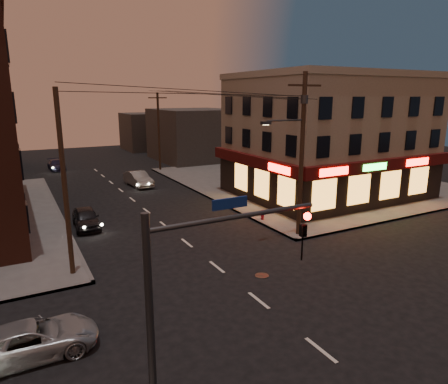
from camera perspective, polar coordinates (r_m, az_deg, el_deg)
ground at (r=18.21m, az=4.98°, el=-15.18°), size 120.00×120.00×0.00m
sidewalk_ne at (r=42.89m, az=11.23°, el=1.63°), size 24.00×28.00×0.15m
pizza_building at (r=36.62m, az=14.64°, el=7.79°), size 15.85×12.85×10.50m
bg_building_ne_a at (r=56.40m, az=-4.31°, el=8.17°), size 10.00×12.00×7.00m
bg_building_ne_b at (r=68.78m, az=-10.67°, el=8.52°), size 8.00×8.00×6.00m
utility_pole_main at (r=24.81m, az=10.88°, el=6.41°), size 4.20×0.44×10.00m
utility_pole_far at (r=48.09m, az=-9.29°, el=8.49°), size 0.26×0.26×9.00m
utility_pole_west at (r=20.30m, az=-21.82°, el=0.95°), size 0.24×0.24×9.00m
traffic_signal at (r=9.53m, az=-4.46°, el=-15.19°), size 4.49×0.32×6.47m
suv_cross at (r=15.98m, az=-25.77°, el=-18.48°), size 4.40×2.03×1.22m
sedan_near at (r=28.72m, az=-19.12°, el=-3.53°), size 1.81×4.05×1.35m
sedan_mid at (r=40.50m, az=-12.15°, el=1.85°), size 1.99×4.63×1.48m
sedan_far at (r=52.55m, az=-22.82°, el=3.59°), size 1.85×4.29×1.23m
fire_hydrant at (r=28.62m, az=5.52°, el=-3.16°), size 0.32×0.32×0.72m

